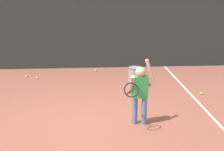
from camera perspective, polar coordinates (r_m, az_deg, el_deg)
The scene contains 13 objects.
ground_plane at distance 6.28m, azimuth -4.40°, elevation -8.98°, with size 20.00×20.00×0.00m, color brown.
court_line_sideline at distance 7.64m, azimuth 16.05°, elevation -4.84°, with size 0.05×9.00×0.00m, color white.
back_fence_windscreen at distance 10.20m, azimuth -4.47°, elevation 10.68°, with size 11.01×0.08×3.35m, color #282D2B.
fence_post_1 at distance 10.62m, azimuth -19.34°, elevation 10.46°, with size 0.09×0.09×3.50m, color slate.
fence_post_2 at distance 10.25m, azimuth -4.48°, elevation 11.13°, with size 0.09×0.09×3.50m, color slate.
fence_post_3 at distance 10.57m, azimuth 10.48°, elevation 11.07°, with size 0.09×0.09×3.50m, color slate.
tennis_player at distance 5.97m, azimuth 5.29°, elevation -2.86°, with size 0.68×0.62×1.35m.
ball_hopper at distance 8.41m, azimuth 4.34°, elevation -0.21°, with size 0.38×0.38×0.56m.
water_bottle at distance 9.51m, azimuth 5.35°, elevation 0.61°, with size 0.07×0.07×0.22m, color #D83F33.
tennis_ball_1 at distance 8.17m, azimuth 16.60°, elevation -3.27°, with size 0.07×0.07×0.07m, color #CCE033.
tennis_ball_3 at distance 9.70m, azimuth -15.96°, elevation -0.11°, with size 0.07×0.07×0.07m, color #CCE033.
tennis_ball_4 at distance 9.44m, azimuth -14.05°, elevation -0.43°, with size 0.07×0.07×0.07m, color #CCE033.
tennis_ball_5 at distance 9.99m, azimuth -3.14°, elevation 0.98°, with size 0.07×0.07×0.07m, color #CCE033.
Camera 1 is at (0.09, -5.68, 2.69)m, focal length 48.01 mm.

